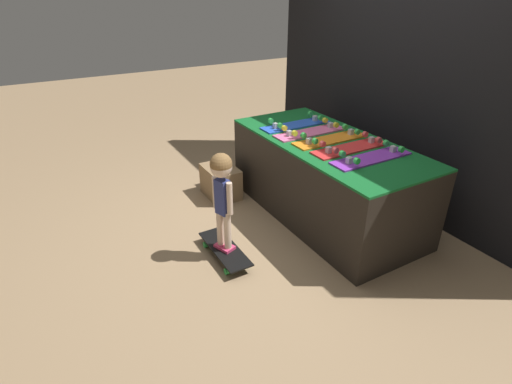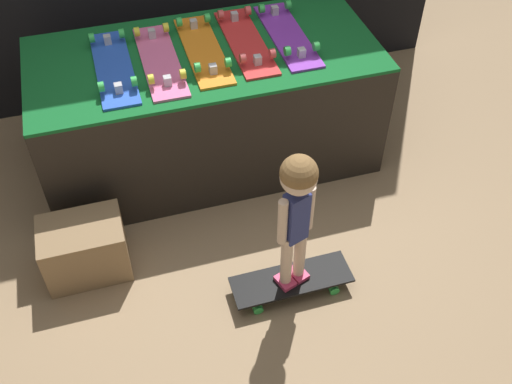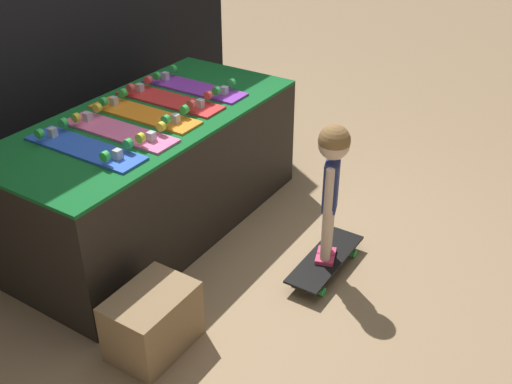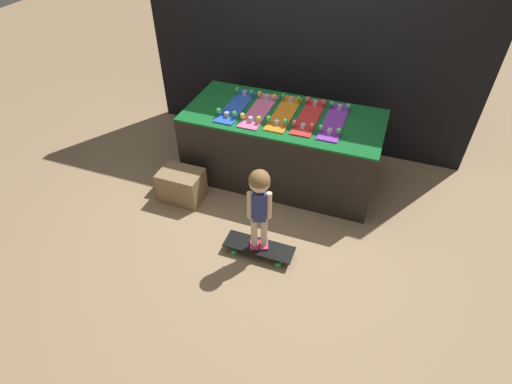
# 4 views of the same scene
# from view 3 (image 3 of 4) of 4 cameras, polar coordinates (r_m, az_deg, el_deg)

# --- Properties ---
(ground_plane) EXTENTS (16.00, 16.00, 0.00)m
(ground_plane) POSITION_cam_3_polar(r_m,az_deg,el_deg) (3.73, -2.66, -5.66)
(ground_plane) COLOR #9E7F5B
(display_rack) EXTENTS (2.00, 0.93, 0.77)m
(display_rack) POSITION_cam_3_polar(r_m,az_deg,el_deg) (3.83, -9.89, 1.84)
(display_rack) COLOR black
(display_rack) RESTS_ON ground_plane
(skateboard_blue_on_rack) EXTENTS (0.20, 0.74, 0.09)m
(skateboard_blue_on_rack) POSITION_cam_3_polar(r_m,az_deg,el_deg) (3.33, -16.02, 4.17)
(skateboard_blue_on_rack) COLOR blue
(skateboard_blue_on_rack) RESTS_ON display_rack
(skateboard_pink_on_rack) EXTENTS (0.20, 0.74, 0.09)m
(skateboard_pink_on_rack) POSITION_cam_3_polar(r_m,az_deg,el_deg) (3.48, -12.93, 5.79)
(skateboard_pink_on_rack) COLOR pink
(skateboard_pink_on_rack) RESTS_ON display_rack
(skateboard_orange_on_rack) EXTENTS (0.20, 0.74, 0.09)m
(skateboard_orange_on_rack) POSITION_cam_3_polar(r_m,az_deg,el_deg) (3.66, -10.62, 7.40)
(skateboard_orange_on_rack) COLOR orange
(skateboard_orange_on_rack) RESTS_ON display_rack
(skateboard_red_on_rack) EXTENTS (0.20, 0.74, 0.09)m
(skateboard_red_on_rack) POSITION_cam_3_polar(r_m,az_deg,el_deg) (3.85, -8.25, 8.78)
(skateboard_red_on_rack) COLOR red
(skateboard_red_on_rack) RESTS_ON display_rack
(skateboard_purple_on_rack) EXTENTS (0.20, 0.74, 0.09)m
(skateboard_purple_on_rack) POSITION_cam_3_polar(r_m,az_deg,el_deg) (4.03, -5.92, 9.98)
(skateboard_purple_on_rack) COLOR purple
(skateboard_purple_on_rack) RESTS_ON display_rack
(skateboard_on_floor) EXTENTS (0.63, 0.21, 0.09)m
(skateboard_on_floor) POSITION_cam_3_polar(r_m,az_deg,el_deg) (3.56, 6.62, -6.45)
(skateboard_on_floor) COLOR black
(skateboard_on_floor) RESTS_ON ground_plane
(child) EXTENTS (0.20, 0.17, 0.85)m
(child) POSITION_cam_3_polar(r_m,az_deg,el_deg) (3.23, 7.27, 2.19)
(child) COLOR #E03D6B
(child) RESTS_ON skateboard_on_floor
(storage_box) EXTENTS (0.43, 0.31, 0.33)m
(storage_box) POSITION_cam_3_polar(r_m,az_deg,el_deg) (3.05, -9.82, -12.03)
(storage_box) COLOR #8E704C
(storage_box) RESTS_ON ground_plane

